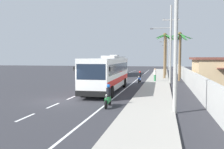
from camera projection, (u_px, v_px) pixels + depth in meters
ground_plane at (64, 101)px, 19.68m from camera, size 160.00×160.00×0.00m
sidewalk_kerb at (156, 87)px, 28.04m from camera, size 3.20×90.00×0.14m
lane_markings at (122, 83)px, 33.62m from camera, size 3.73×71.00×0.01m
boundary_wall at (188, 77)px, 31.10m from camera, size 0.24×60.00×1.96m
coach_bus_foreground at (107, 73)px, 25.50m from camera, size 3.10×12.40×3.61m
coach_bus_far_lane at (116, 65)px, 48.46m from camera, size 3.38×11.91×3.92m
motorcycle_beside_bus at (140, 78)px, 33.94m from camera, size 0.56×1.96×1.58m
motorcycle_trailing at (108, 98)px, 17.30m from camera, size 0.56×1.96×1.58m
pedestrian_near_kerb at (155, 74)px, 34.89m from camera, size 0.36×0.36×1.78m
utility_pole_nearest at (176, 33)px, 15.01m from camera, size 2.25×0.24×9.41m
utility_pole_mid at (170, 42)px, 32.77m from camera, size 3.83×0.24×10.23m
utility_pole_far at (170, 52)px, 50.53m from camera, size 3.30×0.24×8.61m
utility_pole_distant at (168, 52)px, 68.30m from camera, size 3.02×0.24×9.43m
palm_nearest at (180, 47)px, 42.10m from camera, size 3.78×3.48×7.39m
palm_second at (166, 45)px, 46.16m from camera, size 3.24×3.31×7.77m
palm_third at (165, 49)px, 39.52m from camera, size 3.04×3.06×7.30m
palm_fourth at (180, 47)px, 36.30m from camera, size 3.18×3.14×7.14m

